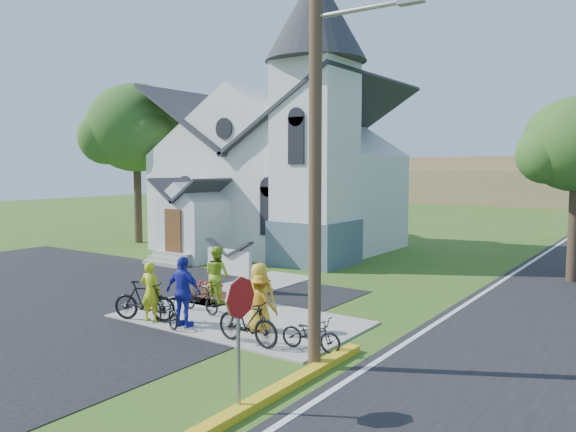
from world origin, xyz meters
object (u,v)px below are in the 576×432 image
Objects in this scene: utility_pole at (318,119)px; bike_3 at (248,322)px; bike_4 at (311,334)px; bike_0 at (200,298)px; bike_1 at (145,301)px; church_sign at (229,263)px; bike_2 at (165,310)px; cyclist_4 at (259,297)px; cyclist_1 at (217,275)px; cyclist_3 at (260,303)px; cyclist_2 at (184,292)px; stop_sign at (240,315)px; cyclist_0 at (151,291)px.

bike_3 is (-2.18, 0.30, -4.79)m from utility_pole.
utility_pole is 5.06m from bike_4.
bike_1 is at bearing 166.77° from bike_0.
bike_2 is at bearing -71.39° from church_sign.
bike_3 is 1.04× the size of cyclist_4.
bike_1 is (-5.91, 0.30, -4.79)m from utility_pole.
utility_pole reaches higher than bike_1.
bike_1 is 1.00× the size of bike_3.
utility_pole is at bearing -145.66° from bike_4.
bike_0 is 1.30m from cyclist_1.
cyclist_3 is 0.18m from cyclist_4.
bike_0 is 1.60m from bike_2.
cyclist_2 is at bearing 123.17° from cyclist_1.
utility_pole reaches higher than bike_0.
stop_sign is 3.93m from bike_3.
cyclist_2 is at bearing 15.98° from cyclist_3.
cyclist_4 reaches higher than bike_3.
stop_sign is 1.53× the size of bike_2.
stop_sign is 6.62m from cyclist_0.
stop_sign reaches higher than cyclist_3.
church_sign is 9.18m from utility_pole.
cyclist_3 is at bearing -164.26° from cyclist_2.
bike_1 is at bearing 109.31° from bike_2.
bike_3 is 1.22× the size of bike_4.
bike_0 is 0.87× the size of bike_3.
stop_sign is (0.07, -2.70, -3.62)m from utility_pole.
bike_4 is (4.61, -1.09, -0.03)m from bike_0.
stop_sign is 1.28× the size of cyclist_2.
cyclist_1 is (0.92, -1.65, -0.06)m from church_sign.
utility_pole reaches higher than bike_3.
bike_2 is (-0.51, -0.21, -0.54)m from cyclist_2.
bike_2 is (0.65, -0.07, -0.43)m from cyclist_0.
cyclist_3 is at bearing -40.33° from church_sign.
cyclist_0 is 2.68m from cyclist_1.
bike_1 is at bearing 92.14° from bike_3.
bike_3 is (4.38, -4.40, -0.41)m from church_sign.
cyclist_0 is (0.83, -4.33, -0.13)m from church_sign.
bike_0 is (0.46, 1.52, -0.42)m from cyclist_0.
cyclist_1 is 1.00× the size of cyclist_4.
cyclist_3 is at bearing 70.07° from bike_4.
utility_pole is 5.49× the size of cyclist_4.
utility_pole is 5.87× the size of cyclist_0.
utility_pole is 5.29× the size of bike_1.
cyclist_0 is at bearing -3.79° from cyclist_4.
bike_2 is at bearing 2.00° from cyclist_4.
utility_pole is 4.52m from stop_sign.
bike_2 is 1.05× the size of bike_4.
church_sign is 1.14× the size of cyclist_2.
bike_4 is at bearing -33.44° from church_sign.
cyclist_1 is 1.18× the size of bike_4.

